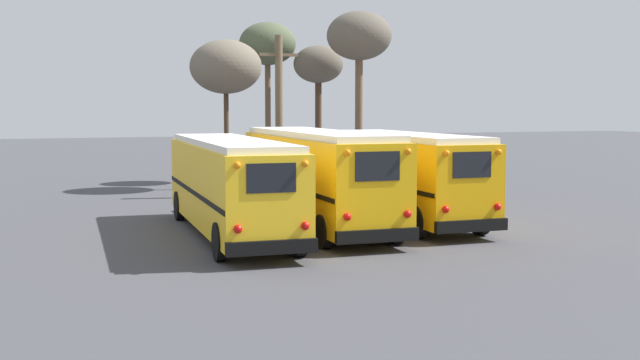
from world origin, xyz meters
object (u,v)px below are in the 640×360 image
object	(u,v)px
school_bus_0	(230,183)
utility_pole	(279,114)
bare_tree_3	(226,67)
bare_tree_1	(268,46)
bare_tree_2	(318,67)
bare_tree_0	(359,39)
school_bus_2	(404,174)
school_bus_1	(317,175)

from	to	relation	value
school_bus_0	utility_pole	size ratio (longest dim) A/B	1.50
school_bus_0	bare_tree_3	xyz separation A→B (m)	(3.32, 14.01, 4.28)
bare_tree_1	bare_tree_3	world-z (taller)	bare_tree_1
bare_tree_1	bare_tree_2	size ratio (longest dim) A/B	1.17
bare_tree_0	school_bus_2	bearing A→B (deg)	-105.50
school_bus_0	bare_tree_1	bearing A→B (deg)	69.52
school_bus_2	utility_pole	bearing A→B (deg)	99.85
bare_tree_1	bare_tree_0	bearing A→B (deg)	-55.33
school_bus_0	utility_pole	world-z (taller)	utility_pole
bare_tree_2	bare_tree_3	xyz separation A→B (m)	(-5.40, -1.58, -0.16)
utility_pole	bare_tree_1	xyz separation A→B (m)	(1.53, 6.84, 3.54)
school_bus_1	school_bus_2	world-z (taller)	school_bus_1
school_bus_0	school_bus_2	world-z (taller)	school_bus_2
school_bus_0	bare_tree_0	size ratio (longest dim) A/B	1.25
bare_tree_3	bare_tree_0	bearing A→B (deg)	-16.32
bare_tree_3	school_bus_2	bearing A→B (deg)	-76.90
school_bus_0	school_bus_2	size ratio (longest dim) A/B	1.16
bare_tree_0	bare_tree_3	bearing A→B (deg)	163.68
school_bus_1	utility_pole	size ratio (longest dim) A/B	1.51
school_bus_2	utility_pole	xyz separation A→B (m)	(-1.63, 9.37, 2.01)
school_bus_1	school_bus_2	distance (m)	3.21
bare_tree_2	bare_tree_3	bearing A→B (deg)	-163.69
school_bus_0	bare_tree_0	world-z (taller)	bare_tree_0
bare_tree_2	utility_pole	bearing A→B (deg)	-125.46
school_bus_2	bare_tree_1	size ratio (longest dim) A/B	1.10
bare_tree_0	school_bus_1	bearing A→B (deg)	-119.40
school_bus_1	utility_pole	distance (m)	9.57
school_bus_0	bare_tree_1	xyz separation A→B (m)	(6.32, 16.91, 5.59)
utility_pole	bare_tree_2	bearing A→B (deg)	54.54
bare_tree_3	school_bus_0	bearing A→B (deg)	-103.32
school_bus_2	bare_tree_3	distance (m)	14.31
school_bus_2	bare_tree_2	size ratio (longest dim) A/B	1.29
school_bus_2	bare_tree_3	size ratio (longest dim) A/B	1.28
bare_tree_0	bare_tree_3	xyz separation A→B (m)	(-6.28, 1.84, -1.42)
school_bus_2	bare_tree_0	size ratio (longest dim) A/B	1.07
school_bus_0	school_bus_2	xyz separation A→B (m)	(6.41, 0.70, 0.04)
utility_pole	bare_tree_3	size ratio (longest dim) A/B	0.99
school_bus_1	school_bus_0	bearing A→B (deg)	-165.42
bare_tree_2	bare_tree_1	bearing A→B (deg)	151.19
school_bus_0	school_bus_1	world-z (taller)	school_bus_1
school_bus_0	bare_tree_3	size ratio (longest dim) A/B	1.49
utility_pole	bare_tree_1	bearing A→B (deg)	77.39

